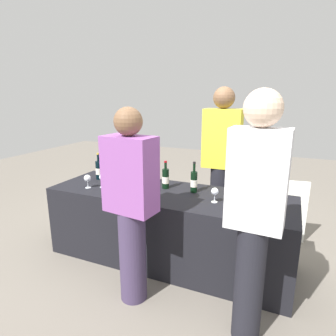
% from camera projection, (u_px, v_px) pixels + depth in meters
% --- Properties ---
extents(ground_plane, '(12.00, 12.00, 0.00)m').
position_uv_depth(ground_plane, '(168.00, 258.00, 3.02)').
color(ground_plane, slate).
extents(tasting_table, '(2.42, 0.78, 0.73)m').
position_uv_depth(tasting_table, '(168.00, 226.00, 2.92)').
color(tasting_table, black).
rests_on(tasting_table, ground_plane).
extents(wine_bottle_0, '(0.07, 0.07, 0.30)m').
position_uv_depth(wine_bottle_0, '(99.00, 170.00, 3.26)').
color(wine_bottle_0, black).
rests_on(wine_bottle_0, tasting_table).
extents(wine_bottle_1, '(0.08, 0.08, 0.33)m').
position_uv_depth(wine_bottle_1, '(111.00, 169.00, 3.26)').
color(wine_bottle_1, black).
rests_on(wine_bottle_1, tasting_table).
extents(wine_bottle_2, '(0.07, 0.07, 0.30)m').
position_uv_depth(wine_bottle_2, '(137.00, 173.00, 3.11)').
color(wine_bottle_2, black).
rests_on(wine_bottle_2, tasting_table).
extents(wine_bottle_3, '(0.08, 0.08, 0.31)m').
position_uv_depth(wine_bottle_3, '(145.00, 175.00, 3.04)').
color(wine_bottle_3, black).
rests_on(wine_bottle_3, tasting_table).
extents(wine_bottle_4, '(0.07, 0.07, 0.29)m').
position_uv_depth(wine_bottle_4, '(166.00, 178.00, 2.93)').
color(wine_bottle_4, black).
rests_on(wine_bottle_4, tasting_table).
extents(wine_bottle_5, '(0.07, 0.07, 0.31)m').
position_uv_depth(wine_bottle_5, '(194.00, 182.00, 2.81)').
color(wine_bottle_5, black).
rests_on(wine_bottle_5, tasting_table).
extents(wine_bottle_6, '(0.07, 0.07, 0.31)m').
position_uv_depth(wine_bottle_6, '(239.00, 184.00, 2.74)').
color(wine_bottle_6, black).
rests_on(wine_bottle_6, tasting_table).
extents(wine_bottle_7, '(0.07, 0.07, 0.33)m').
position_uv_depth(wine_bottle_7, '(256.00, 187.00, 2.60)').
color(wine_bottle_7, black).
rests_on(wine_bottle_7, tasting_table).
extents(wine_glass_0, '(0.07, 0.07, 0.14)m').
position_uv_depth(wine_glass_0, '(87.00, 179.00, 2.95)').
color(wine_glass_0, silver).
rests_on(wine_glass_0, tasting_table).
extents(wine_glass_1, '(0.07, 0.07, 0.15)m').
position_uv_depth(wine_glass_1, '(103.00, 178.00, 2.96)').
color(wine_glass_1, silver).
rests_on(wine_glass_1, tasting_table).
extents(wine_glass_2, '(0.08, 0.08, 0.14)m').
position_uv_depth(wine_glass_2, '(124.00, 184.00, 2.77)').
color(wine_glass_2, silver).
rests_on(wine_glass_2, tasting_table).
extents(wine_glass_3, '(0.07, 0.07, 0.14)m').
position_uv_depth(wine_glass_3, '(215.00, 192.00, 2.55)').
color(wine_glass_3, silver).
rests_on(wine_glass_3, tasting_table).
extents(wine_glass_4, '(0.06, 0.06, 0.14)m').
position_uv_depth(wine_glass_4, '(238.00, 199.00, 2.39)').
color(wine_glass_4, silver).
rests_on(wine_glass_4, tasting_table).
extents(wine_glass_5, '(0.07, 0.07, 0.13)m').
position_uv_depth(wine_glass_5, '(255.00, 202.00, 2.32)').
color(wine_glass_5, silver).
rests_on(wine_glass_5, tasting_table).
extents(ice_bucket, '(0.21, 0.21, 0.22)m').
position_uv_depth(ice_bucket, '(238.00, 190.00, 2.58)').
color(ice_bucket, silver).
rests_on(ice_bucket, tasting_table).
extents(server_pouring, '(0.42, 0.24, 1.76)m').
position_uv_depth(server_pouring, '(221.00, 159.00, 3.24)').
color(server_pouring, black).
rests_on(server_pouring, ground_plane).
extents(guest_0, '(0.42, 0.27, 1.59)m').
position_uv_depth(guest_0, '(131.00, 202.00, 2.22)').
color(guest_0, '#3F3351').
rests_on(guest_0, ground_plane).
extents(guest_1, '(0.36, 0.23, 1.71)m').
position_uv_depth(guest_1, '(255.00, 212.00, 1.81)').
color(guest_1, black).
rests_on(guest_1, ground_plane).
extents(menu_board, '(0.53, 0.10, 0.73)m').
position_uv_depth(menu_board, '(282.00, 211.00, 3.31)').
color(menu_board, white).
rests_on(menu_board, ground_plane).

